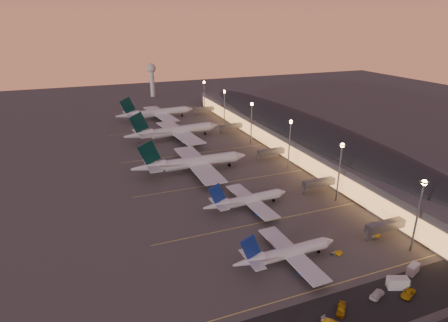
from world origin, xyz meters
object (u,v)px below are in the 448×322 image
at_px(airliner_narrow_south, 286,253).
at_px(service_van_e, 377,294).
at_px(airliner_wide_near, 191,163).
at_px(catering_truck_b, 413,269).
at_px(baggage_tug_a, 337,253).
at_px(baggage_tug_b, 376,236).
at_px(service_van_d, 341,310).
at_px(catering_truck_a, 399,283).
at_px(airliner_wide_far, 156,113).
at_px(service_van_f, 408,293).
at_px(radar_tower, 152,74).
at_px(airliner_wide_mid, 174,131).
at_px(airliner_narrow_north, 247,200).

relative_size(airliner_narrow_south, service_van_e, 6.23).
relative_size(airliner_wide_near, catering_truck_b, 10.43).
relative_size(baggage_tug_a, catering_truck_b, 0.65).
distance_m(airliner_narrow_south, baggage_tug_b, 37.71).
bearing_deg(catering_truck_b, service_van_d, 169.17).
bearing_deg(catering_truck_b, catering_truck_a, -179.68).
bearing_deg(service_van_d, service_van_e, 49.62).
xyz_separation_m(baggage_tug_b, service_van_d, (-35.05, -25.27, 0.31)).
relative_size(airliner_wide_near, baggage_tug_a, 15.95).
distance_m(catering_truck_b, service_van_e, 18.38).
distance_m(airliner_narrow_south, service_van_e, 28.31).
relative_size(airliner_wide_far, service_van_e, 10.40).
relative_size(airliner_wide_near, service_van_e, 10.14).
bearing_deg(service_van_f, service_van_e, -133.36).
relative_size(airliner_narrow_south, radar_tower, 1.13).
relative_size(airliner_wide_mid, catering_truck_b, 11.17).
height_order(airliner_wide_mid, radar_tower, radar_tower).
bearing_deg(airliner_wide_far, radar_tower, 73.81).
distance_m(airliner_wide_mid, airliner_wide_far, 55.03).
height_order(airliner_narrow_south, service_van_e, airliner_narrow_south).
xyz_separation_m(airliner_wide_mid, service_van_e, (15.80, -164.60, -4.43)).
bearing_deg(catering_truck_a, baggage_tug_a, 128.04).
xyz_separation_m(airliner_wide_mid, service_van_f, (24.16, -167.53, -4.50)).
relative_size(airliner_wide_mid, service_van_d, 11.93).
relative_size(catering_truck_b, service_van_e, 0.97).
xyz_separation_m(airliner_narrow_south, catering_truck_a, (23.95, -22.85, -1.74)).
bearing_deg(airliner_wide_far, service_van_e, -92.07).
distance_m(radar_tower, catering_truck_b, 310.44).
bearing_deg(radar_tower, airliner_wide_far, -100.01).
bearing_deg(service_van_e, service_van_d, 73.08).
bearing_deg(service_van_f, airliner_wide_near, 171.10).
bearing_deg(airliner_wide_far, airliner_wide_mid, -96.21).
bearing_deg(baggage_tug_a, service_van_f, -65.62).
relative_size(airliner_narrow_south, airliner_wide_far, 0.60).
relative_size(baggage_tug_a, catering_truck_a, 0.55).
distance_m(airliner_narrow_south, airliner_wide_near, 84.10).
bearing_deg(airliner_wide_far, airliner_narrow_south, -96.16).
bearing_deg(catering_truck_b, baggage_tug_a, 112.88).
height_order(airliner_narrow_north, baggage_tug_a, airliner_narrow_north).
bearing_deg(airliner_wide_far, airliner_wide_near, -99.09).
distance_m(catering_truck_a, service_van_d, 21.51).
height_order(airliner_wide_mid, baggage_tug_b, airliner_wide_mid).
bearing_deg(airliner_narrow_north, catering_truck_b, -66.18).
height_order(airliner_narrow_north, airliner_wide_near, airliner_wide_near).
xyz_separation_m(airliner_narrow_north, service_van_e, (11.92, -61.50, -2.67)).
relative_size(airliner_wide_mid, service_van_f, 11.36).
relative_size(airliner_wide_near, catering_truck_a, 8.82).
distance_m(radar_tower, service_van_f, 317.28).
distance_m(service_van_e, service_van_f, 8.86).
bearing_deg(airliner_narrow_south, airliner_wide_mid, 88.54).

